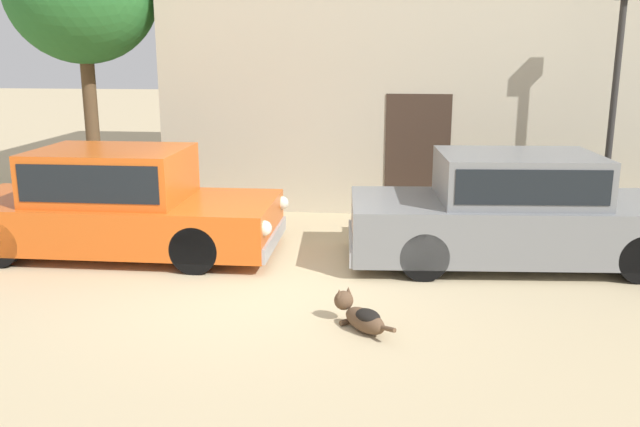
% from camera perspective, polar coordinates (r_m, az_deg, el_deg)
% --- Properties ---
extents(ground_plane, '(80.00, 80.00, 0.00)m').
position_cam_1_polar(ground_plane, '(8.29, -6.04, -6.23)').
color(ground_plane, tan).
extents(parked_sedan_nearest, '(4.62, 1.86, 1.49)m').
position_cam_1_polar(parked_sedan_nearest, '(9.87, -16.96, 0.93)').
color(parked_sedan_nearest, '#D15619').
rests_on(parked_sedan_nearest, ground_plane).
extents(parked_sedan_second, '(4.72, 2.07, 1.49)m').
position_cam_1_polar(parked_sedan_second, '(9.36, 16.48, 0.31)').
color(parked_sedan_second, slate).
rests_on(parked_sedan_second, ground_plane).
extents(stray_dog_spotted, '(0.72, 0.77, 0.37)m').
position_cam_1_polar(stray_dog_spotted, '(7.01, 3.46, -8.63)').
color(stray_dog_spotted, brown).
rests_on(stray_dog_spotted, ground_plane).
extents(street_lamp, '(0.22, 0.22, 3.81)m').
position_cam_1_polar(street_lamp, '(11.18, 23.91, 10.68)').
color(street_lamp, '#2D2B28').
rests_on(street_lamp, ground_plane).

